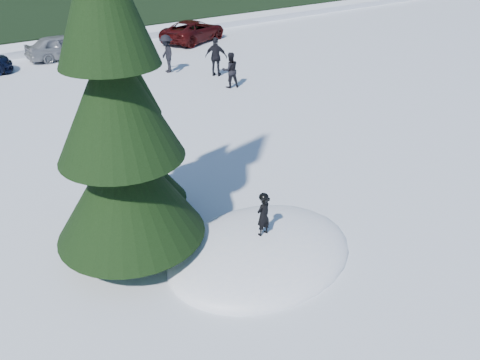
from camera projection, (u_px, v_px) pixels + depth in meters
ground at (260, 253)px, 10.60m from camera, size 200.00×200.00×0.00m
snow_mound at (260, 253)px, 10.60m from camera, size 4.48×3.52×0.96m
spruce_tall at (117, 115)px, 9.05m from camera, size 3.20×3.20×8.60m
spruce_short at (136, 137)px, 11.14m from camera, size 2.20×2.20×5.37m
child_skier at (263, 216)px, 10.21m from camera, size 0.37×0.25×0.97m
adult_0 at (230, 70)px, 21.24m from camera, size 0.93×0.82×1.60m
adult_1 at (216, 57)px, 22.84m from camera, size 1.05×1.13×1.87m
adult_2 at (167, 54)px, 23.46m from camera, size 0.97×1.33×1.85m
car_4 at (63, 47)px, 26.03m from camera, size 3.97×1.66×1.34m
car_5 at (108, 36)px, 28.60m from camera, size 4.20×2.70×1.31m
car_6 at (194, 31)px, 29.97m from camera, size 5.30×3.81×1.34m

